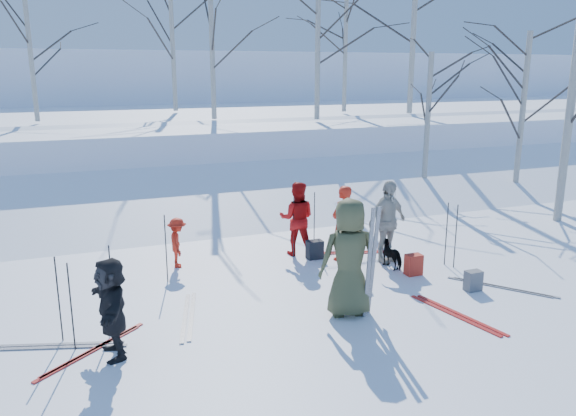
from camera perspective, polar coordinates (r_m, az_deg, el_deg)
name	(u,v)px	position (r m, az deg, el deg)	size (l,w,h in m)	color
ground	(318,296)	(10.30, 3.04, -8.93)	(120.00, 120.00, 0.00)	white
snow_ramp	(221,204)	(16.58, -6.84, 0.41)	(70.00, 9.50, 1.40)	white
snow_plateau	(165,137)	(26.12, -12.41, 7.01)	(70.00, 18.00, 2.20)	white
far_hill	(121,95)	(46.86, -16.56, 10.92)	(90.00, 30.00, 6.00)	white
skier_olive_center	(349,258)	(9.28, 6.23, -5.05)	(0.97, 0.63, 1.99)	#42462A
skier_red_north	(342,223)	(12.01, 5.55, -1.53)	(0.59, 0.39, 1.62)	red
skier_redor_behind	(297,218)	(12.29, 0.92, -1.07)	(0.79, 0.62, 1.63)	#B30E0D
skier_red_seated	(178,243)	(11.81, -11.16, -3.47)	(0.67, 0.39, 1.04)	red
skier_cream_east	(387,222)	(11.98, 10.04, -1.39)	(1.03, 0.43, 1.76)	beige
skier_grey_west	(112,308)	(8.39, -17.48, -9.63)	(1.37, 0.44, 1.47)	black
dog	(393,254)	(11.83, 10.63, -4.66)	(0.30, 0.65, 0.55)	black
upright_ski_left	(369,264)	(9.18, 8.23, -5.61)	(0.07, 0.02, 1.90)	silver
upright_ski_right	(373,261)	(9.29, 8.67, -5.38)	(0.07, 0.02, 1.90)	silver
ski_pair_a	(502,287)	(11.39, 20.88, -7.53)	(1.30, 1.64, 0.02)	silver
ski_pair_b	(457,315)	(9.95, 16.78, -10.33)	(0.58, 1.90, 0.02)	#B41F19
ski_pair_c	(188,316)	(9.63, -10.08, -10.75)	(0.66, 1.89, 0.02)	silver
ski_pair_d	(60,346)	(9.21, -22.12, -12.84)	(1.88, 0.75, 0.02)	silver
ski_pair_e	(350,252)	(12.67, 6.35, -4.51)	(1.88, 0.73, 0.02)	#B41F19
ski_pair_f	(93,350)	(8.91, -19.23, -13.50)	(1.60, 1.36, 0.02)	#B41F19
ski_pole_a	(112,286)	(9.38, -17.47, -7.52)	(0.02, 0.02, 1.34)	black
ski_pole_b	(456,236)	(11.99, 16.67, -2.78)	(0.02, 0.02, 1.34)	black
ski_pole_c	(71,307)	(8.77, -21.17, -9.36)	(0.02, 0.02, 1.34)	black
ski_pole_d	(314,221)	(12.65, 2.69, -1.34)	(0.02, 0.02, 1.34)	black
ski_pole_e	(166,249)	(10.97, -12.29, -4.06)	(0.02, 0.02, 1.34)	black
ski_pole_f	(294,227)	(12.14, 0.59, -1.98)	(0.02, 0.02, 1.34)	black
ski_pole_g	(446,234)	(12.11, 15.79, -2.56)	(0.02, 0.02, 1.34)	black
ski_pole_h	(59,299)	(9.11, -22.27, -8.59)	(0.02, 0.02, 1.34)	black
backpack_red	(414,265)	(11.51, 12.64, -5.64)	(0.32, 0.22, 0.42)	#AC281A
backpack_grey	(473,281)	(11.02, 18.30, -7.03)	(0.30, 0.20, 0.38)	#52545A
backpack_dark	(315,250)	(12.19, 2.73, -4.24)	(0.34, 0.24, 0.40)	black
birch_plateau_a	(212,47)	(21.18, -7.72, 15.91)	(4.20, 4.20, 5.15)	silver
birch_plateau_b	(318,40)	(20.98, 3.05, 16.66)	(4.53, 4.53, 5.61)	silver
birch_plateau_c	(172,38)	(25.81, -11.67, 16.58)	(4.96, 4.96, 6.23)	silver
birch_plateau_f	(31,57)	(21.98, -24.66, 13.74)	(3.67, 3.67, 4.39)	silver
birch_plateau_g	(345,51)	(24.96, 5.85, 15.60)	(4.18, 4.18, 5.11)	silver
birch_plateau_h	(414,12)	(24.45, 12.73, 18.89)	(6.27, 6.27, 8.10)	silver
birch_edge_b	(573,84)	(16.44, 27.00, 11.20)	(5.70, 5.70, 7.28)	silver
birch_edge_c	(522,115)	(19.55, 22.69, 8.69)	(4.20, 4.20, 5.15)	silver
birch_edge_e	(427,127)	(18.22, 13.97, 8.04)	(3.76, 3.76, 4.51)	silver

